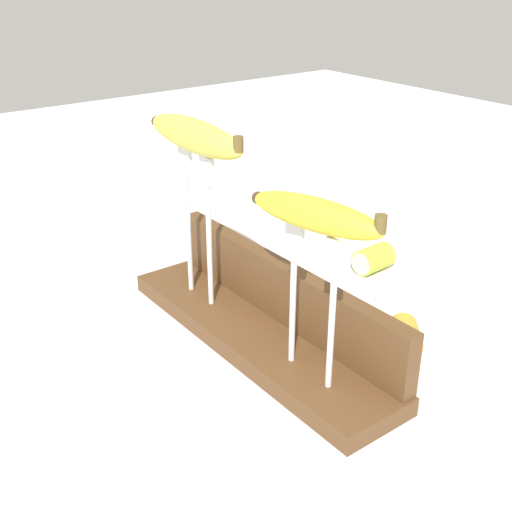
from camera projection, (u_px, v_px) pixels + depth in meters
The scene contains 10 objects.
ground_plane at pixel (256, 343), 0.83m from camera, with size 3.00×3.00×0.00m, color silver.
wooden_board at pixel (256, 335), 0.82m from camera, with size 0.44×0.10×0.02m, color brown.
board_backstop at pixel (282, 291), 0.82m from camera, with size 0.43×0.02×0.08m, color brown.
fork_stand_left at pixel (198, 214), 0.84m from camera, with size 0.08×0.01×0.20m.
fork_stand_right at pixel (313, 291), 0.69m from camera, with size 0.09×0.01×0.17m.
banana_raised_left at pixel (195, 135), 0.80m from camera, with size 0.20×0.04×0.04m.
banana_raised_right at pixel (316, 214), 0.65m from camera, with size 0.16×0.07×0.04m.
fork_fallen_near at pixel (463, 301), 0.92m from camera, with size 0.11×0.15×0.01m.
banana_chunk_near at pixel (405, 337), 0.81m from camera, with size 0.06×0.06×0.04m.
banana_chunk_far at pixel (373, 259), 1.01m from camera, with size 0.04×0.06×0.04m.
Camera 1 is at (0.56, -0.42, 0.45)m, focal length 45.60 mm.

